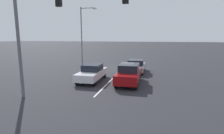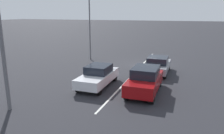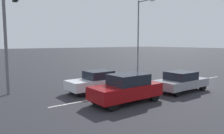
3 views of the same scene
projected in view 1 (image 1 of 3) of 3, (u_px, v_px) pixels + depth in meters
The scene contains 7 objects.
ground_plane at pixel (124, 67), 22.49m from camera, with size 240.00×240.00×0.00m, color #28282D.
lane_stripe_left_divider at pixel (119, 72), 19.82m from camera, with size 0.12×17.56×0.01m, color silver.
car_white_midlane_front at pixel (92, 73), 15.61m from camera, with size 1.71×4.15×1.47m.
car_maroon_leftlane_front at pixel (129, 74), 14.68m from camera, with size 1.78×4.24×1.64m.
car_gray_leftlane_second at pixel (136, 66), 19.43m from camera, with size 1.84×4.05×1.41m.
traffic_signal_gantry at pixel (56, 16), 10.02m from camera, with size 9.31×0.37×7.00m.
street_lamp_right_shoulder at pixel (83, 32), 23.60m from camera, with size 2.22×0.24×7.78m.
Camera 1 is at (-3.69, 21.89, 3.91)m, focal length 28.00 mm.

